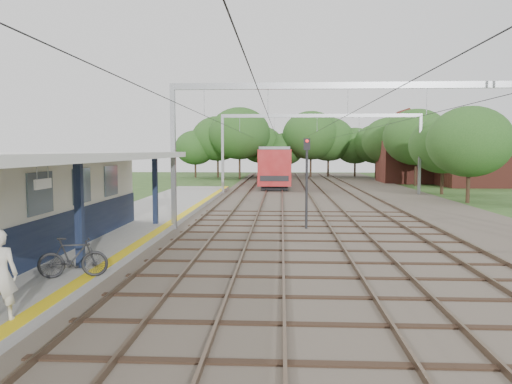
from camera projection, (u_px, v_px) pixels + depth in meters
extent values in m
plane|color=#2D4C1E|center=(273.00, 369.00, 8.80)|extent=(160.00, 160.00, 0.00)
cube|color=#473D33|center=(331.00, 200.00, 38.45)|extent=(18.00, 90.00, 0.10)
cube|color=gray|center=(116.00, 230.00, 23.10)|extent=(5.00, 52.00, 0.35)
cube|color=yellow|center=(164.00, 227.00, 22.97)|extent=(0.45, 52.00, 0.01)
cube|color=beige|center=(0.00, 207.00, 16.05)|extent=(3.20, 18.00, 3.40)
cube|color=#101A33|center=(51.00, 238.00, 16.05)|extent=(0.06, 18.00, 1.40)
cube|color=slate|center=(49.00, 192.00, 15.92)|extent=(0.05, 16.00, 1.30)
cube|color=#101A33|center=(79.00, 214.00, 14.91)|extent=(0.22, 0.22, 3.20)
cube|color=#101A33|center=(155.00, 190.00, 23.87)|extent=(0.22, 0.22, 3.20)
cube|color=silver|center=(15.00, 157.00, 14.86)|extent=(6.40, 20.00, 0.24)
cube|color=white|center=(43.00, 184.00, 12.84)|extent=(0.06, 0.85, 0.26)
cube|color=brown|center=(225.00, 198.00, 38.86)|extent=(0.07, 88.00, 0.15)
cube|color=brown|center=(244.00, 198.00, 38.78)|extent=(0.07, 88.00, 0.15)
cube|color=brown|center=(264.00, 198.00, 38.71)|extent=(0.07, 88.00, 0.15)
cube|color=brown|center=(282.00, 198.00, 38.63)|extent=(0.07, 88.00, 0.15)
cube|color=brown|center=(312.00, 198.00, 38.52)|extent=(0.07, 88.00, 0.15)
cube|color=brown|center=(330.00, 198.00, 38.44)|extent=(0.07, 88.00, 0.15)
cube|color=brown|center=(359.00, 198.00, 38.34)|extent=(0.07, 88.00, 0.15)
cube|color=brown|center=(377.00, 199.00, 38.26)|extent=(0.07, 88.00, 0.15)
cube|color=gray|center=(173.00, 158.00, 23.69)|extent=(0.22, 0.22, 7.00)
cube|color=gray|center=(355.00, 85.00, 22.98)|extent=(17.00, 0.20, 0.30)
cube|color=gray|center=(223.00, 155.00, 43.60)|extent=(0.22, 0.22, 7.00)
cube|color=gray|center=(420.00, 155.00, 42.73)|extent=(0.22, 0.22, 7.00)
cube|color=gray|center=(321.00, 116.00, 42.89)|extent=(17.00, 0.20, 0.30)
cylinder|color=black|center=(234.00, 129.00, 38.38)|extent=(0.02, 88.00, 0.02)
cylinder|color=black|center=(273.00, 129.00, 38.23)|extent=(0.02, 88.00, 0.02)
cylinder|color=black|center=(322.00, 129.00, 38.04)|extent=(0.02, 88.00, 0.02)
cylinder|color=black|center=(369.00, 129.00, 37.86)|extent=(0.02, 88.00, 0.02)
cylinder|color=#382619|center=(209.00, 168.00, 69.90)|extent=(0.28, 0.28, 2.88)
ellipsoid|color=#204B1A|center=(209.00, 143.00, 69.61)|extent=(6.72, 6.72, 5.76)
cylinder|color=#382619|center=(253.00, 169.00, 71.60)|extent=(0.28, 0.28, 2.52)
ellipsoid|color=#204B1A|center=(253.00, 147.00, 71.34)|extent=(5.88, 5.88, 5.04)
cylinder|color=#382619|center=(295.00, 167.00, 68.28)|extent=(0.28, 0.28, 3.24)
ellipsoid|color=#204B1A|center=(295.00, 138.00, 67.95)|extent=(7.56, 7.56, 6.48)
cylinder|color=#382619|center=(337.00, 168.00, 69.99)|extent=(0.28, 0.28, 2.70)
ellipsoid|color=#204B1A|center=(338.00, 145.00, 69.71)|extent=(6.30, 6.30, 5.40)
cylinder|color=#382619|center=(438.00, 179.00, 45.78)|extent=(0.28, 0.28, 2.52)
ellipsoid|color=#204B1A|center=(439.00, 145.00, 45.52)|extent=(5.88, 5.88, 5.04)
cylinder|color=#382619|center=(401.00, 170.00, 61.66)|extent=(0.28, 0.28, 2.88)
ellipsoid|color=#204B1A|center=(402.00, 142.00, 61.37)|extent=(6.72, 6.72, 5.76)
cube|color=brown|center=(476.00, 166.00, 53.33)|extent=(7.00, 6.00, 4.50)
cube|color=#5D2017|center=(477.00, 136.00, 53.07)|extent=(4.99, 6.12, 4.99)
cube|color=brown|center=(414.00, 162.00, 59.53)|extent=(8.00, 6.00, 5.00)
cube|color=#5D2017|center=(415.00, 133.00, 59.25)|extent=(5.52, 6.12, 5.52)
imported|color=silver|center=(0.00, 275.00, 10.26)|extent=(0.78, 0.60, 1.91)
imported|color=black|center=(73.00, 257.00, 13.75)|extent=(1.95, 0.97, 1.13)
cube|color=black|center=(276.00, 182.00, 55.39)|extent=(2.49, 17.75, 0.44)
cube|color=#A21819|center=(276.00, 165.00, 55.22)|extent=(3.11, 19.29, 3.41)
cube|color=black|center=(276.00, 162.00, 55.19)|extent=(3.15, 17.75, 0.96)
cube|color=slate|center=(276.00, 148.00, 55.07)|extent=(2.86, 19.29, 0.28)
cube|color=black|center=(277.00, 174.00, 75.18)|extent=(2.49, 17.75, 0.44)
cube|color=#A21819|center=(277.00, 161.00, 75.02)|extent=(3.11, 19.29, 3.41)
cube|color=black|center=(277.00, 159.00, 74.99)|extent=(3.15, 17.75, 0.96)
cube|color=slate|center=(277.00, 149.00, 74.87)|extent=(2.86, 19.29, 0.28)
cylinder|color=black|center=(307.00, 189.00, 23.88)|extent=(0.13, 0.13, 4.06)
cube|color=black|center=(307.00, 144.00, 23.70)|extent=(0.33, 0.22, 0.56)
sphere|color=red|center=(307.00, 141.00, 23.59)|extent=(0.14, 0.14, 0.14)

